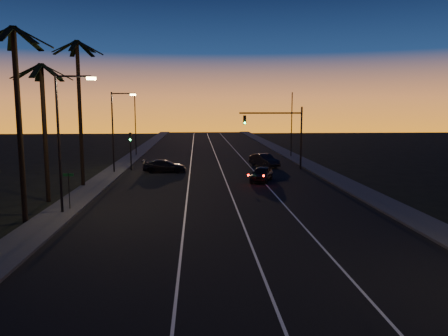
{
  "coord_description": "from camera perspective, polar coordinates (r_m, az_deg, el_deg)",
  "views": [
    {
      "loc": [
        -2.18,
        -8.38,
        6.91
      ],
      "look_at": [
        -0.23,
        23.17,
        2.52
      ],
      "focal_mm": 35.0,
      "sensor_mm": 36.0,
      "label": 1
    }
  ],
  "objects": [
    {
      "name": "lane_stripe_left",
      "position": [
        39.0,
        -4.68,
        -2.3
      ],
      "size": [
        0.12,
        160.0,
        0.01
      ],
      "primitive_type": "cube",
      "color": "silver",
      "rests_on": "road"
    },
    {
      "name": "streetlight_left_near",
      "position": [
        29.67,
        -20.28,
        4.36
      ],
      "size": [
        2.55,
        0.26,
        9.0
      ],
      "color": "black",
      "rests_on": "ground"
    },
    {
      "name": "palm_far",
      "position": [
        39.67,
        -18.37,
        8.53
      ],
      "size": [
        4.25,
        4.16,
        12.53
      ],
      "color": "black",
      "rests_on": "ground"
    },
    {
      "name": "sidewalk_right",
      "position": [
        41.21,
        15.48,
        -1.92
      ],
      "size": [
        2.4,
        170.0,
        0.16
      ],
      "primitive_type": "cube",
      "color": "#353533",
      "rests_on": "ground"
    },
    {
      "name": "lane_stripe_right",
      "position": [
        39.48,
        5.53,
        -2.18
      ],
      "size": [
        0.12,
        160.0,
        0.01
      ],
      "primitive_type": "cube",
      "color": "silver",
      "rests_on": "road"
    },
    {
      "name": "lead_car",
      "position": [
        41.21,
        4.92,
        -0.78
      ],
      "size": [
        3.05,
        4.82,
        1.39
      ],
      "color": "black",
      "rests_on": "road"
    },
    {
      "name": "far_pole_left",
      "position": [
        64.03,
        -11.5,
        5.59
      ],
      "size": [
        0.14,
        0.14,
        9.0
      ],
      "primitive_type": "cylinder",
      "color": "black",
      "rests_on": "ground"
    },
    {
      "name": "streetlight_left_far",
      "position": [
        47.19,
        -13.98,
        5.43
      ],
      "size": [
        2.55,
        0.26,
        8.5
      ],
      "color": "black",
      "rests_on": "ground"
    },
    {
      "name": "signal_mast",
      "position": [
        49.3,
        7.4,
        5.37
      ],
      "size": [
        7.1,
        0.41,
        7.0
      ],
      "color": "black",
      "rests_on": "ground"
    },
    {
      "name": "road",
      "position": [
        39.05,
        -0.28,
        -2.27
      ],
      "size": [
        20.0,
        170.0,
        0.01
      ],
      "primitive_type": "cube",
      "color": "black",
      "rests_on": "ground"
    },
    {
      "name": "signal_post",
      "position": [
        49.08,
        -12.11,
        3.03
      ],
      "size": [
        0.28,
        0.37,
        4.2
      ],
      "color": "black",
      "rests_on": "ground"
    },
    {
      "name": "street_sign",
      "position": [
        31.06,
        -19.6,
        -2.29
      ],
      "size": [
        0.7,
        0.06,
        2.6
      ],
      "color": "black",
      "rests_on": "ground"
    },
    {
      "name": "palm_near",
      "position": [
        28.36,
        -25.32,
        7.49
      ],
      "size": [
        4.25,
        4.16,
        11.53
      ],
      "color": "black",
      "rests_on": "ground"
    },
    {
      "name": "far_pole_right",
      "position": [
        61.85,
        8.82,
        5.58
      ],
      "size": [
        0.14,
        0.14,
        9.0
      ],
      "primitive_type": "cylinder",
      "color": "black",
      "rests_on": "ground"
    },
    {
      "name": "sidewalk_left",
      "position": [
        40.01,
        -16.52,
        -2.25
      ],
      "size": [
        2.4,
        170.0,
        0.16
      ],
      "primitive_type": "cube",
      "color": "#353533",
      "rests_on": "ground"
    },
    {
      "name": "palm_mid",
      "position": [
        34.21,
        -22.46,
        6.22
      ],
      "size": [
        4.25,
        4.16,
        10.03
      ],
      "color": "black",
      "rests_on": "ground"
    },
    {
      "name": "lane_stripe_mid",
      "position": [
        39.08,
        0.46,
        -2.25
      ],
      "size": [
        0.12,
        160.0,
        0.01
      ],
      "primitive_type": "cube",
      "color": "silver",
      "rests_on": "road"
    },
    {
      "name": "right_car",
      "position": [
        51.37,
        5.28,
        1.0
      ],
      "size": [
        3.27,
        4.81,
        1.5
      ],
      "color": "black",
      "rests_on": "road"
    },
    {
      "name": "cross_car",
      "position": [
        47.24,
        -7.78,
        0.27
      ],
      "size": [
        4.74,
        2.12,
        1.35
      ],
      "color": "black",
      "rests_on": "road"
    }
  ]
}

